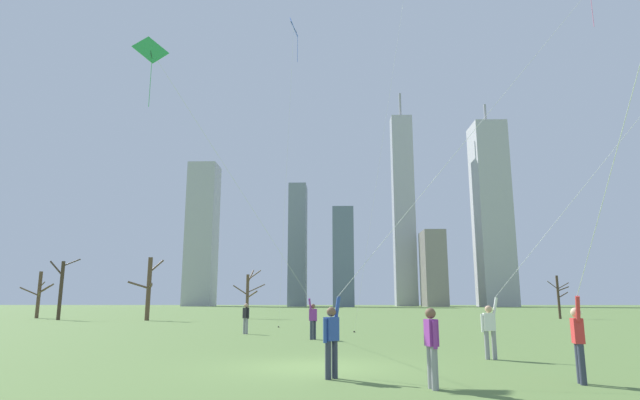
% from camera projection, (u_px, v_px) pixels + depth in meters
% --- Properties ---
extents(ground_plane, '(400.00, 400.00, 0.00)m').
position_uv_depth(ground_plane, '(314.00, 367.00, 13.80)').
color(ground_plane, '#5B7A3D').
extents(kite_flyer_foreground_left_green, '(7.36, 5.75, 12.54)m').
position_uv_depth(kite_flyer_foreground_left_green, '(279.00, 263.00, 23.10)').
color(kite_flyer_foreground_left_green, '#33384C').
rests_on(kite_flyer_foreground_left_green, ground).
extents(kite_flyer_foreground_right_pink, '(10.67, 5.75, 14.00)m').
position_uv_depth(kite_flyer_foreground_right_pink, '(381.00, 271.00, 12.83)').
color(kite_flyer_foreground_right_pink, '#33384C').
rests_on(kite_flyer_foreground_right_pink, ground).
extents(kite_flyer_midfield_left_white, '(7.85, 1.74, 10.71)m').
position_uv_depth(kite_flyer_midfield_left_white, '(526.00, 279.00, 15.83)').
color(kite_flyer_midfield_left_white, gray).
rests_on(kite_flyer_midfield_left_white, ground).
extents(kite_flyer_far_back_purple, '(1.23, 12.60, 14.55)m').
position_uv_depth(kite_flyer_far_back_purple, '(620.00, 184.00, 9.16)').
color(kite_flyer_far_back_purple, '#33384C').
rests_on(kite_flyer_far_back_purple, ground).
extents(bystander_far_off_by_trees, '(0.38, 0.39, 1.62)m').
position_uv_depth(bystander_far_off_by_trees, '(246.00, 317.00, 27.65)').
color(bystander_far_off_by_trees, gray).
rests_on(bystander_far_off_by_trees, ground).
extents(bystander_strolling_midfield, '(0.26, 0.50, 1.62)m').
position_uv_depth(bystander_strolling_midfield, '(432.00, 343.00, 10.52)').
color(bystander_strolling_midfield, gray).
rests_on(bystander_strolling_midfield, ground).
extents(distant_kite_drifting_right_blue, '(1.61, 6.77, 19.14)m').
position_uv_depth(distant_kite_drifting_right_blue, '(293.00, 47.00, 31.95)').
color(distant_kite_drifting_right_blue, blue).
rests_on(distant_kite_drifting_right_blue, ground).
extents(bare_tree_center, '(2.70, 2.40, 5.70)m').
position_uv_depth(bare_tree_center, '(149.00, 287.00, 46.82)').
color(bare_tree_center, brown).
rests_on(bare_tree_center, ground).
extents(bare_tree_right_of_center, '(2.73, 1.38, 5.76)m').
position_uv_depth(bare_tree_right_of_center, '(61.00, 287.00, 48.02)').
color(bare_tree_right_of_center, '#423326').
rests_on(bare_tree_right_of_center, ground).
extents(bare_tree_leftmost, '(2.60, 1.93, 4.75)m').
position_uv_depth(bare_tree_leftmost, '(39.00, 294.00, 52.55)').
color(bare_tree_leftmost, brown).
rests_on(bare_tree_leftmost, ground).
extents(bare_tree_left_of_center, '(2.30, 0.53, 4.24)m').
position_uv_depth(bare_tree_left_of_center, '(559.00, 296.00, 50.79)').
color(bare_tree_left_of_center, '#423326').
rests_on(bare_tree_left_of_center, ground).
extents(bare_tree_far_right_edge, '(3.08, 2.99, 4.90)m').
position_uv_depth(bare_tree_far_right_edge, '(248.00, 293.00, 51.19)').
color(bare_tree_far_right_edge, brown).
rests_on(bare_tree_far_right_edge, ground).
extents(skyline_squat_block, '(9.18, 9.96, 47.13)m').
position_uv_depth(skyline_squat_block, '(202.00, 234.00, 169.40)').
color(skyline_squat_block, '#B2B2B7').
rests_on(skyline_squat_block, ground).
extents(skyline_slender_spire, '(5.99, 10.95, 28.27)m').
position_uv_depth(skyline_slender_spire, '(343.00, 257.00, 148.00)').
color(skyline_slender_spire, slate).
rests_on(skyline_slender_spire, ground).
extents(skyline_mid_tower_left, '(6.42, 11.39, 22.60)m').
position_uv_depth(skyline_mid_tower_left, '(433.00, 269.00, 154.27)').
color(skyline_mid_tower_left, gray).
rests_on(skyline_mid_tower_left, ground).
extents(skyline_wide_slab, '(9.70, 11.25, 63.41)m').
position_uv_depth(skyline_wide_slab, '(492.00, 213.00, 156.47)').
color(skyline_wide_slab, '#B2B2B7').
rests_on(skyline_wide_slab, ground).
extents(skyline_mid_tower_right, '(6.97, 6.07, 72.95)m').
position_uv_depth(skyline_mid_tower_right, '(403.00, 208.00, 170.61)').
color(skyline_mid_tower_right, '#B2B2B7').
rests_on(skyline_mid_tower_right, ground).
extents(skyline_tall_tower, '(5.45, 10.32, 38.29)m').
position_uv_depth(skyline_tall_tower, '(298.00, 245.00, 162.04)').
color(skyline_tall_tower, gray).
rests_on(skyline_tall_tower, ground).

